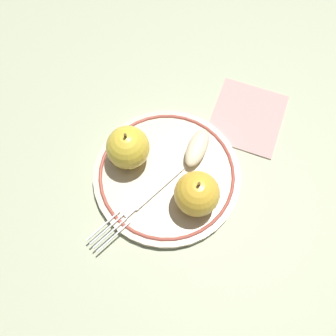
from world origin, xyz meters
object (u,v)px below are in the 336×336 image
Objects in this scene: apple_red_whole at (197,194)px; fork at (141,202)px; plate at (168,175)px; apple_slice_front at (197,148)px; apple_second_whole at (128,148)px; napkin_folded at (247,116)px.

fork is (0.01, 0.09, -0.03)m from apple_red_whole.
plate is at bearing 35.59° from apple_red_whole.
apple_red_whole is at bearing -160.49° from apple_slice_front.
apple_second_whole is 0.58× the size of napkin_folded.
apple_slice_front is at bearing -90.40° from apple_second_whole.
apple_red_whole is at bearing -132.12° from apple_second_whole.
apple_red_whole is 1.00× the size of apple_second_whole.
apple_second_whole is at bearing 118.55° from apple_slice_front.
apple_slice_front is at bearing 122.19° from napkin_folded.
apple_slice_front is at bearing -9.45° from apple_red_whole.
napkin_folded is (0.14, -0.20, -0.02)m from fork.
apple_red_whole and apple_second_whole have the same top height.
apple_red_whole is 0.20m from napkin_folded.
napkin_folded is at bearing -37.47° from apple_red_whole.
fork is (-0.08, -0.01, -0.03)m from apple_second_whole.
plate reaches higher than napkin_folded.
plate is 0.07m from apple_slice_front.
plate is at bearing 122.65° from napkin_folded.
apple_red_whole is (-0.05, -0.04, 0.04)m from plate.
apple_red_whole is at bearing 137.87° from fork.
apple_slice_front is (0.03, -0.05, 0.02)m from plate.
apple_slice_front is 0.54× the size of napkin_folded.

